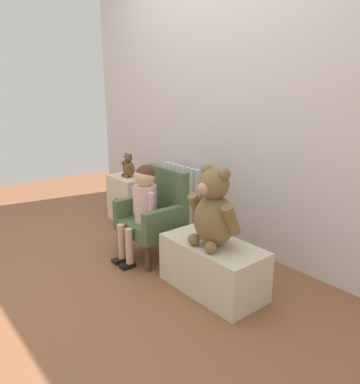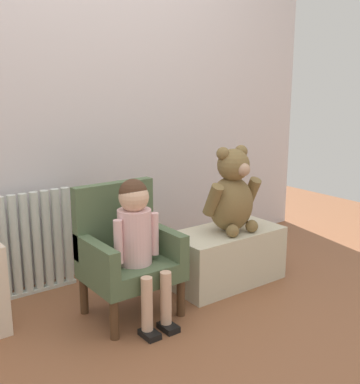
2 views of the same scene
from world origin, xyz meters
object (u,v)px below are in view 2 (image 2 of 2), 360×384
at_px(radiator, 32,244).
at_px(child_figure, 137,230).
at_px(low_bench, 226,256).
at_px(child_armchair, 126,252).
at_px(large_teddy_bear, 232,194).

xyz_separation_m(radiator, child_figure, (0.31, -0.63, 0.18)).
distance_m(child_figure, low_bench, 0.74).
height_order(child_armchair, child_figure, child_figure).
xyz_separation_m(child_figure, large_teddy_bear, (0.69, 0.06, 0.07)).
xyz_separation_m(radiator, low_bench, (0.98, -0.55, -0.13)).
bearing_deg(child_figure, large_teddy_bear, 5.04).
bearing_deg(low_bench, child_figure, -172.94).
height_order(radiator, low_bench, radiator).
bearing_deg(child_figure, low_bench, 7.06).
bearing_deg(child_figure, child_armchair, 90.00).
distance_m(radiator, child_armchair, 0.61).
distance_m(child_armchair, large_teddy_bear, 0.72).
relative_size(child_armchair, large_teddy_bear, 1.35).
height_order(radiator, child_armchair, child_armchair).
relative_size(radiator, child_figure, 0.81).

